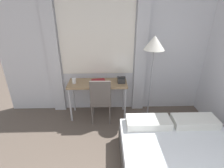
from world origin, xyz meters
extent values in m
cube|color=silver|center=(0.00, 3.30, 1.35)|extent=(4.66, 0.05, 2.70)
cube|color=white|center=(-0.38, 3.27, 1.60)|extent=(1.46, 0.01, 1.50)
cube|color=silver|center=(-1.25, 3.23, 1.30)|extent=(0.24, 0.06, 2.60)
cube|color=silver|center=(0.49, 3.23, 1.30)|extent=(0.24, 0.06, 2.60)
cube|color=#937551|center=(-0.38, 2.99, 0.74)|extent=(1.16, 0.46, 0.04)
cylinder|color=#B2B2B7|center=(-0.92, 2.80, 0.36)|extent=(0.04, 0.04, 0.72)
cylinder|color=#B2B2B7|center=(0.16, 2.80, 0.36)|extent=(0.04, 0.04, 0.72)
cylinder|color=#B2B2B7|center=(-0.92, 3.18, 0.36)|extent=(0.04, 0.04, 0.72)
cylinder|color=#B2B2B7|center=(0.16, 3.18, 0.36)|extent=(0.04, 0.04, 0.72)
cube|color=#59514C|center=(-0.32, 2.84, 0.44)|extent=(0.41, 0.41, 0.05)
cube|color=#59514C|center=(-0.32, 2.66, 0.71)|extent=(0.38, 0.04, 0.47)
cylinder|color=#59514C|center=(-0.49, 2.67, 0.21)|extent=(0.03, 0.03, 0.42)
cylinder|color=#59514C|center=(-0.15, 2.66, 0.21)|extent=(0.03, 0.03, 0.42)
cylinder|color=#59514C|center=(-0.49, 3.01, 0.21)|extent=(0.03, 0.03, 0.42)
cylinder|color=#59514C|center=(-0.15, 3.00, 0.21)|extent=(0.03, 0.03, 0.42)
cube|color=silver|center=(0.45, 2.08, 0.48)|extent=(0.69, 0.32, 0.12)
cube|color=silver|center=(1.20, 2.08, 0.48)|extent=(0.69, 0.32, 0.12)
cylinder|color=#4C4C51|center=(0.64, 2.88, 0.01)|extent=(0.25, 0.25, 0.03)
cylinder|color=gray|center=(0.64, 2.88, 0.73)|extent=(0.02, 0.02, 1.41)
cone|color=silver|center=(0.64, 2.88, 1.56)|extent=(0.37, 0.37, 0.25)
cube|color=#2D2D2D|center=(0.09, 2.99, 0.81)|extent=(0.14, 0.18, 0.09)
cube|color=#2D2D2D|center=(0.09, 2.99, 0.87)|extent=(0.17, 0.06, 0.02)
cube|color=maroon|center=(-0.37, 3.04, 0.78)|extent=(0.30, 0.24, 0.02)
cube|color=white|center=(-0.37, 3.04, 0.78)|extent=(0.28, 0.23, 0.01)
cylinder|color=white|center=(-0.84, 2.97, 0.81)|extent=(0.08, 0.08, 0.10)
camera|label=1|loc=(-0.19, -0.15, 2.20)|focal=28.00mm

